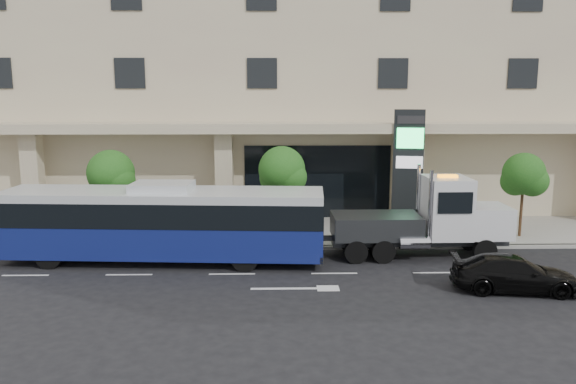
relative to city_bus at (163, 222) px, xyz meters
name	(u,v)px	position (x,y,z in m)	size (l,w,h in m)	color
ground	(331,262)	(6.95, -0.25, -1.71)	(120.00, 120.00, 0.00)	black
sidewalk	(321,231)	(6.95, 4.75, -1.63)	(120.00, 6.00, 0.15)	gray
curb	(326,247)	(6.95, 1.75, -1.63)	(120.00, 0.30, 0.15)	gray
convention_center	(310,47)	(6.95, 15.17, 8.27)	(60.00, 17.60, 20.00)	#BCA78D
tree_left	(112,177)	(-3.03, 3.34, 1.41)	(2.27, 2.20, 4.22)	#422B19
tree_mid	(282,173)	(4.97, 3.34, 1.55)	(2.28, 2.20, 4.38)	#422B19
tree_right	(524,177)	(16.47, 3.34, 1.33)	(2.10, 2.00, 4.04)	#422B19
city_bus	(163,222)	(0.00, 0.00, 0.00)	(13.37, 3.63, 3.35)	black
tow_truck	(428,220)	(11.20, 0.54, -0.10)	(8.55, 2.25, 3.89)	#2D3033
black_sedan	(514,273)	(13.15, -3.81, -1.07)	(1.78, 4.38, 1.27)	black
signage_pylon	(408,169)	(11.32, 5.13, 1.50)	(1.57, 0.83, 6.02)	black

